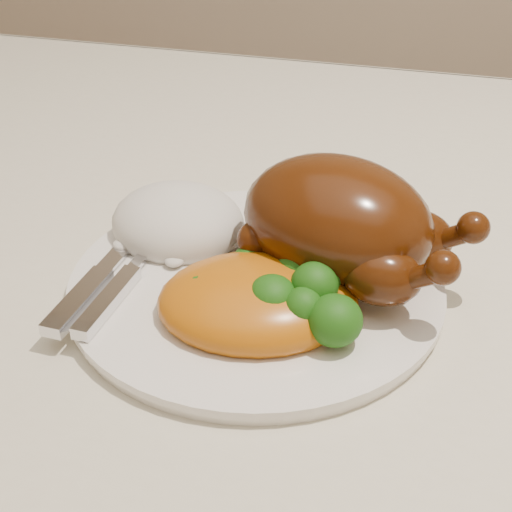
# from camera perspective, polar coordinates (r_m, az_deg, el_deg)

# --- Properties ---
(dining_table) EXTENTS (1.60, 0.90, 0.76)m
(dining_table) POSITION_cam_1_polar(r_m,az_deg,el_deg) (0.62, 12.06, -10.44)
(dining_table) COLOR brown
(dining_table) RESTS_ON floor
(tablecloth) EXTENTS (1.73, 1.03, 0.18)m
(tablecloth) POSITION_cam_1_polar(r_m,az_deg,el_deg) (0.57, 12.90, -5.06)
(tablecloth) COLOR beige
(tablecloth) RESTS_ON dining_table
(dinner_plate) EXTENTS (0.35, 0.35, 0.01)m
(dinner_plate) POSITION_cam_1_polar(r_m,az_deg,el_deg) (0.53, 0.00, -2.34)
(dinner_plate) COLOR white
(dinner_plate) RESTS_ON tablecloth
(roast_chicken) EXTENTS (0.19, 0.15, 0.09)m
(roast_chicken) POSITION_cam_1_polar(r_m,az_deg,el_deg) (0.51, 6.86, 2.66)
(roast_chicken) COLOR #481F07
(roast_chicken) RESTS_ON dinner_plate
(rice_mound) EXTENTS (0.13, 0.12, 0.06)m
(rice_mound) POSITION_cam_1_polar(r_m,az_deg,el_deg) (0.58, -6.26, 2.64)
(rice_mound) COLOR white
(rice_mound) RESTS_ON dinner_plate
(mac_and_cheese) EXTENTS (0.16, 0.14, 0.06)m
(mac_and_cheese) POSITION_cam_1_polar(r_m,az_deg,el_deg) (0.49, 1.07, -3.45)
(mac_and_cheese) COLOR #C3560C
(mac_and_cheese) RESTS_ON dinner_plate
(cutlery) EXTENTS (0.04, 0.18, 0.01)m
(cutlery) POSITION_cam_1_polar(r_m,az_deg,el_deg) (0.53, -11.71, -1.95)
(cutlery) COLOR silver
(cutlery) RESTS_ON dinner_plate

